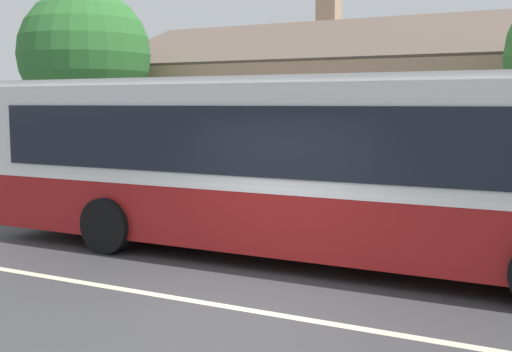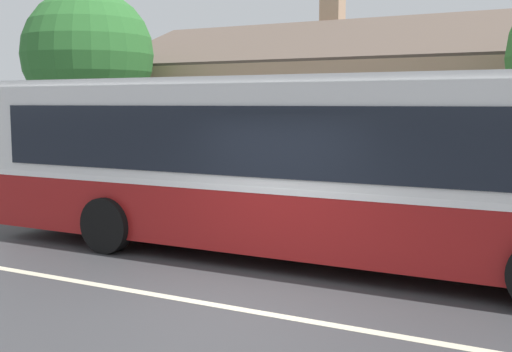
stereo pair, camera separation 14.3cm
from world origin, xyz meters
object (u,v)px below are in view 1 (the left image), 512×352
object	(u,v)px
bench_by_building	(169,188)
bike_rack	(65,175)
transit_bus	(311,162)
street_tree_secondary	(85,55)

from	to	relation	value
bench_by_building	bike_rack	bearing A→B (deg)	175.96
transit_bus	bike_rack	world-z (taller)	transit_bus
bench_by_building	bike_rack	distance (m)	3.69
street_tree_secondary	bike_rack	world-z (taller)	street_tree_secondary
transit_bus	street_tree_secondary	world-z (taller)	street_tree_secondary
transit_bus	bench_by_building	world-z (taller)	transit_bus
street_tree_secondary	bike_rack	size ratio (longest dim) A/B	5.06
street_tree_secondary	bike_rack	xyz separation A→B (m)	(-0.13, -0.80, -3.32)
bench_by_building	street_tree_secondary	size ratio (longest dim) A/B	0.26
transit_bus	bike_rack	distance (m)	9.40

